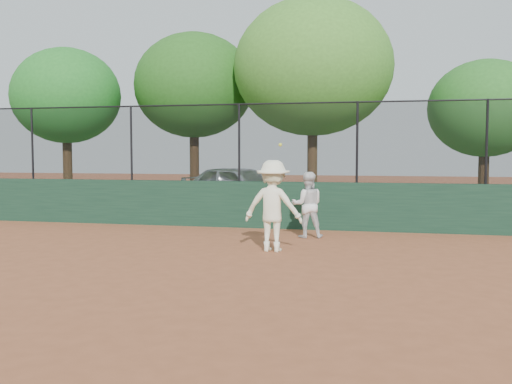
% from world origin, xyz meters
% --- Properties ---
extents(ground, '(80.00, 80.00, 0.00)m').
position_xyz_m(ground, '(0.00, 0.00, 0.00)').
color(ground, '#995231').
rests_on(ground, ground).
extents(back_wall, '(26.00, 0.20, 1.20)m').
position_xyz_m(back_wall, '(0.00, 6.00, 0.60)').
color(back_wall, '#1B3C28').
rests_on(back_wall, ground).
extents(grass_strip, '(36.00, 12.00, 0.01)m').
position_xyz_m(grass_strip, '(0.00, 12.00, 0.00)').
color(grass_strip, '#284816').
rests_on(grass_strip, ground).
extents(parked_car, '(4.84, 3.64, 1.54)m').
position_xyz_m(parked_car, '(-1.46, 9.91, 0.77)').
color(parked_car, silver).
rests_on(parked_car, ground).
extents(player_second, '(0.83, 0.70, 1.50)m').
position_xyz_m(player_second, '(1.46, 4.63, 0.75)').
color(player_second, white).
rests_on(player_second, ground).
extents(player_main, '(1.21, 0.80, 2.12)m').
position_xyz_m(player_main, '(1.04, 2.67, 0.90)').
color(player_main, white).
rests_on(player_main, ground).
extents(fence_assembly, '(26.00, 0.06, 2.00)m').
position_xyz_m(fence_assembly, '(-0.03, 6.00, 2.24)').
color(fence_assembly, black).
rests_on(fence_assembly, back_wall).
extents(tree_0, '(4.22, 3.84, 5.94)m').
position_xyz_m(tree_0, '(-8.80, 11.64, 4.10)').
color(tree_0, '#422C17').
rests_on(tree_0, ground).
extents(tree_1, '(4.63, 4.21, 6.51)m').
position_xyz_m(tree_1, '(-4.01, 12.71, 4.49)').
color(tree_1, '#3C2714').
rests_on(tree_1, ground).
extents(tree_2, '(5.55, 5.05, 7.32)m').
position_xyz_m(tree_2, '(0.68, 11.76, 4.91)').
color(tree_2, '#4B321A').
rests_on(tree_2, ground).
extents(tree_3, '(3.87, 3.52, 5.13)m').
position_xyz_m(tree_3, '(6.52, 12.70, 3.44)').
color(tree_3, '#372312').
rests_on(tree_3, ground).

